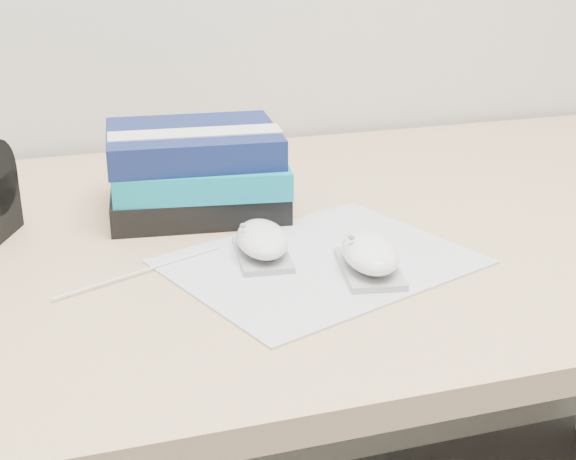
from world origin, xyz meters
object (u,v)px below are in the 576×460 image
object	(u,v)px
mouse_front	(370,255)
desk	(303,357)
mouse_rear	(262,242)
book_stack	(197,171)

from	to	relation	value
mouse_front	desk	bearing A→B (deg)	89.74
mouse_rear	mouse_front	xyz separation A→B (m)	(0.10, -0.07, 0.00)
mouse_rear	book_stack	bearing A→B (deg)	101.42
mouse_front	mouse_rear	bearing A→B (deg)	144.30
mouse_front	book_stack	xyz separation A→B (m)	(-0.14, 0.26, 0.03)
mouse_rear	book_stack	distance (m)	0.19
mouse_front	book_stack	bearing A→B (deg)	118.29
mouse_front	book_stack	world-z (taller)	book_stack
mouse_rear	mouse_front	bearing A→B (deg)	-35.70
mouse_rear	book_stack	size ratio (longest dim) A/B	0.44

